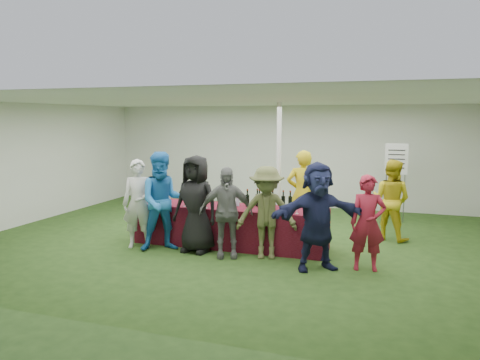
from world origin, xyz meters
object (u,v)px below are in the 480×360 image
(customer_0, at_px, (139,204))
(customer_4, at_px, (267,213))
(wine_list_sign, at_px, (396,165))
(customer_2, at_px, (196,204))
(customer_5, at_px, (318,216))
(dump_bucket, at_px, (318,209))
(serving_table, at_px, (230,226))
(customer_6, at_px, (368,223))
(staff_back, at_px, (391,200))
(customer_3, at_px, (226,212))
(staff_pourer, at_px, (302,194))
(customer_1, at_px, (163,201))

(customer_0, height_order, customer_4, customer_0)
(wine_list_sign, xyz_separation_m, customer_2, (-3.31, -3.67, -0.45))
(customer_2, height_order, customer_4, customer_2)
(customer_5, bearing_deg, customer_0, 145.37)
(dump_bucket, distance_m, customer_5, 0.62)
(serving_table, relative_size, customer_0, 2.21)
(wine_list_sign, bearing_deg, customer_2, -132.08)
(customer_6, bearing_deg, wine_list_sign, 75.41)
(customer_2, relative_size, customer_4, 1.10)
(customer_2, bearing_deg, wine_list_sign, 54.53)
(wine_list_sign, bearing_deg, staff_back, -91.96)
(dump_bucket, height_order, customer_6, customer_6)
(serving_table, height_order, customer_6, customer_6)
(customer_4, relative_size, customer_5, 0.92)
(wine_list_sign, height_order, customer_4, wine_list_sign)
(serving_table, xyz_separation_m, staff_back, (2.81, 1.45, 0.41))
(customer_2, height_order, customer_6, customer_2)
(wine_list_sign, distance_m, customer_3, 4.69)
(dump_bucket, xyz_separation_m, customer_6, (0.84, -0.39, -0.09))
(customer_4, relative_size, customer_6, 1.05)
(serving_table, relative_size, customer_6, 2.39)
(staff_pourer, xyz_separation_m, customer_5, (0.63, -1.95, -0.02))
(wine_list_sign, height_order, customer_1, wine_list_sign)
(staff_pourer, distance_m, customer_5, 2.05)
(customer_4, bearing_deg, staff_back, 31.15)
(serving_table, bearing_deg, customer_0, -158.28)
(staff_pourer, bearing_deg, customer_3, 47.00)
(staff_pourer, height_order, customer_1, customer_1)
(customer_3, bearing_deg, serving_table, 83.89)
(staff_back, xyz_separation_m, customer_1, (-3.85, -2.08, 0.10))
(wine_list_sign, xyz_separation_m, staff_pourer, (-1.74, -2.01, -0.44))
(customer_1, bearing_deg, customer_5, -37.23)
(customer_0, distance_m, customer_4, 2.40)
(customer_2, distance_m, customer_4, 1.29)
(customer_3, bearing_deg, customer_2, 146.84)
(dump_bucket, bearing_deg, customer_6, -24.99)
(wine_list_sign, relative_size, customer_4, 1.14)
(wine_list_sign, xyz_separation_m, staff_back, (-0.06, -1.67, -0.53))
(staff_back, bearing_deg, customer_0, 47.45)
(dump_bucket, bearing_deg, staff_back, 55.68)
(customer_1, xyz_separation_m, customer_5, (2.80, -0.21, -0.04))
(staff_pourer, distance_m, staff_back, 1.71)
(wine_list_sign, distance_m, customer_5, 4.14)
(dump_bucket, height_order, customer_3, customer_3)
(customer_6, bearing_deg, serving_table, 157.31)
(serving_table, xyz_separation_m, customer_0, (-1.55, -0.62, 0.44))
(customer_4, bearing_deg, dump_bucket, 6.35)
(serving_table, xyz_separation_m, wine_list_sign, (2.87, 3.13, 0.94))
(staff_back, relative_size, customer_1, 0.89)
(wine_list_sign, distance_m, customer_1, 5.44)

